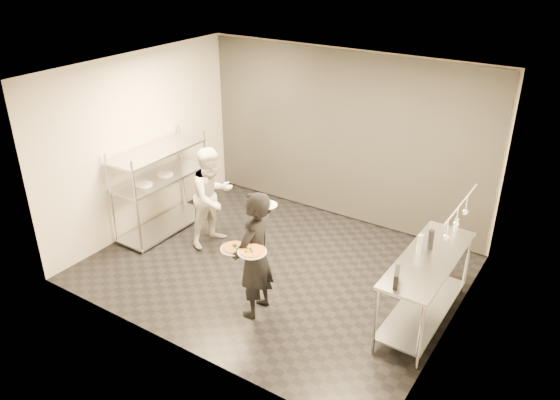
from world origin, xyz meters
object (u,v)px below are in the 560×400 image
Objects in this scene: bottle_clear at (456,225)px; bottle_dark at (431,240)px; pass_rack at (161,186)px; bottle_green at (420,243)px; chef at (212,197)px; pos_monitor at (396,277)px; pizza_plate_near at (234,248)px; prep_counter at (426,278)px; waiter at (255,255)px; pizza_plate_far at (252,251)px; salad_plate at (267,203)px.

bottle_clear is 0.71× the size of bottle_dark.
bottle_green is (4.18, 0.08, 0.26)m from pass_rack.
pos_monitor is (3.26, -0.83, 0.23)m from chef.
pass_rack is 6.59× the size of pos_monitor.
bottle_dark is (1.88, 1.41, 0.02)m from pizza_plate_near.
pos_monitor is at bearing -96.81° from bottle_clear.
waiter is (-1.82, -0.96, 0.21)m from prep_counter.
pizza_plate_far is 2.00m from bottle_green.
chef is at bearing 154.22° from salad_plate.
prep_counter is at bearing -94.41° from bottle_clear.
pizza_plate_far reaches higher than pizza_plate_near.
waiter is 0.65m from salad_plate.
pass_rack is at bearing 155.48° from pizza_plate_far.
waiter reaches higher than pos_monitor.
bottle_dark is (1.82, 0.82, -0.33)m from salad_plate.
pizza_plate_far is 1.38× the size of bottle_dark.
waiter reaches higher than salad_plate.
bottle_clear is 0.61m from bottle_dark.
pizza_plate_near is at bearing 178.01° from pos_monitor.
pizza_plate_near is at bearing -30.45° from waiter.
pizza_plate_near is at bearing -26.83° from pass_rack.
salad_plate is 1.04× the size of bottle_dark.
pizza_plate_far is at bearing -118.28° from chef.
bottle_dark reaches higher than pos_monitor.
salad_plate is at bearing 108.42° from pizza_plate_far.
pass_rack is at bearing 153.17° from pizza_plate_near.
pass_rack is 4.71× the size of pizza_plate_far.
pos_monitor is at bearing 93.94° from waiter.
pizza_plate_far is at bearing -138.79° from bottle_dark.
chef reaches higher than pizza_plate_far.
chef reaches higher than prep_counter.
prep_counter is at bearing 113.67° from waiter.
waiter reaches higher than chef.
prep_counter is 1.08× the size of waiter.
pizza_plate_far is at bearing -71.58° from salad_plate.
chef reaches higher than salad_plate.
waiter is at bearing -136.93° from bottle_clear.
waiter is 6.85× the size of pos_monitor.
pass_rack reaches higher than prep_counter.
bottle_green reaches higher than pos_monitor.
bottle_green is (-0.15, 0.07, 0.40)m from prep_counter.
bottle_clear is at bearing 45.03° from pizza_plate_near.
bottle_dark is at bearing 56.42° from bottle_green.
pizza_plate_near is (-0.12, -0.25, 0.19)m from waiter.
salad_plate is at bearing -143.93° from bottle_clear.
salad_plate reaches higher than pos_monitor.
salad_plate reaches higher than bottle_clear.
chef is at bearing 142.14° from pizza_plate_far.
bottle_green is 0.90× the size of bottle_dark.
pizza_plate_far is at bearing -144.28° from prep_counter.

